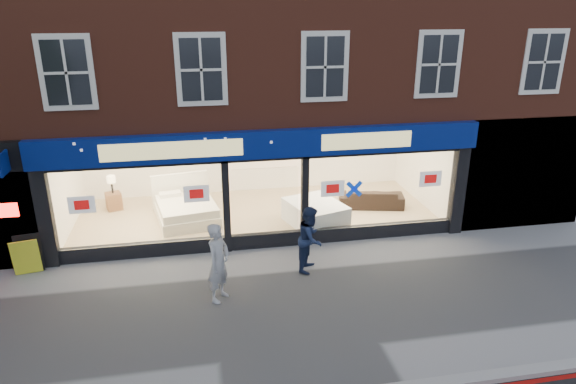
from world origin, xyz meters
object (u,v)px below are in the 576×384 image
object	(u,v)px
sofa	(371,198)
pedestrian_grey	(218,262)
mattress_stack	(315,214)
a_board	(27,255)
pedestrian_blue	(310,239)
display_bed	(186,209)

from	to	relation	value
sofa	pedestrian_grey	bearing A→B (deg)	54.11
mattress_stack	sofa	bearing A→B (deg)	26.62
a_board	pedestrian_blue	world-z (taller)	pedestrian_blue
display_bed	mattress_stack	distance (m)	3.91
sofa	pedestrian_grey	xyz separation A→B (m)	(-5.11, -4.46, 0.52)
mattress_stack	sofa	distance (m)	2.35
pedestrian_blue	display_bed	bearing A→B (deg)	68.90
pedestrian_blue	mattress_stack	bearing A→B (deg)	11.94
a_board	pedestrian_grey	size ratio (longest dim) A/B	0.53
mattress_stack	pedestrian_blue	bearing A→B (deg)	-106.27
display_bed	pedestrian_grey	xyz separation A→B (m)	(0.73, -4.53, 0.48)
pedestrian_grey	pedestrian_blue	distance (m)	2.51
display_bed	a_board	bearing A→B (deg)	-156.87
pedestrian_grey	sofa	bearing A→B (deg)	-14.48
display_bed	mattress_stack	bearing A→B (deg)	-26.45
mattress_stack	a_board	size ratio (longest dim) A/B	2.12
a_board	display_bed	bearing A→B (deg)	22.29
sofa	pedestrian_blue	bearing A→B (deg)	64.07
sofa	a_board	xyz separation A→B (m)	(-9.66, -2.42, 0.09)
display_bed	a_board	distance (m)	4.55
pedestrian_grey	a_board	bearing A→B (deg)	100.16
display_bed	sofa	size ratio (longest dim) A/B	1.16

